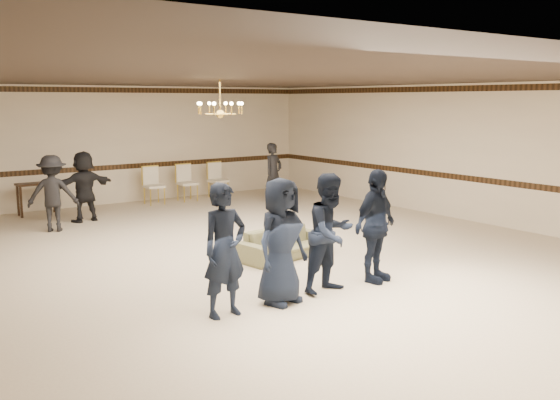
{
  "coord_description": "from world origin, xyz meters",
  "views": [
    {
      "loc": [
        -5.92,
        -9.31,
        2.82
      ],
      "look_at": [
        0.33,
        -0.5,
        1.06
      ],
      "focal_mm": 39.57,
      "sensor_mm": 36.0,
      "label": 1
    }
  ],
  "objects_px": {
    "adult_right": "(273,173)",
    "banquet_chair_mid": "(187,183)",
    "settee": "(284,243)",
    "console_table": "(38,199)",
    "boy_d": "(375,226)",
    "boy_a": "(225,250)",
    "boy_b": "(281,241)",
    "chandelier": "(220,97)",
    "boy_c": "(331,233)",
    "adult_left": "(53,193)",
    "banquet_chair_right": "(218,180)",
    "adult_mid": "(84,186)",
    "banquet_chair_left": "(154,186)"
  },
  "relations": [
    {
      "from": "boy_b",
      "to": "banquet_chair_mid",
      "type": "relative_size",
      "value": 1.74
    },
    {
      "from": "boy_a",
      "to": "adult_right",
      "type": "xyz_separation_m",
      "value": [
        5.67,
        7.06,
        -0.06
      ]
    },
    {
      "from": "boy_d",
      "to": "adult_right",
      "type": "distance_m",
      "value": 7.66
    },
    {
      "from": "boy_b",
      "to": "chandelier",
      "type": "bearing_deg",
      "value": 59.03
    },
    {
      "from": "boy_b",
      "to": "settee",
      "type": "height_order",
      "value": "boy_b"
    },
    {
      "from": "adult_mid",
      "to": "banquet_chair_mid",
      "type": "bearing_deg",
      "value": -167.66
    },
    {
      "from": "boy_a",
      "to": "boy_b",
      "type": "bearing_deg",
      "value": -4.38
    },
    {
      "from": "banquet_chair_left",
      "to": "boy_d",
      "type": "bearing_deg",
      "value": -89.75
    },
    {
      "from": "adult_left",
      "to": "banquet_chair_right",
      "type": "bearing_deg",
      "value": -135.87
    },
    {
      "from": "boy_a",
      "to": "settee",
      "type": "distance_m",
      "value": 3.22
    },
    {
      "from": "chandelier",
      "to": "settee",
      "type": "distance_m",
      "value": 3.04
    },
    {
      "from": "boy_c",
      "to": "console_table",
      "type": "bearing_deg",
      "value": 94.64
    },
    {
      "from": "boy_c",
      "to": "boy_d",
      "type": "xyz_separation_m",
      "value": [
        0.9,
        0.0,
        0.0
      ]
    },
    {
      "from": "boy_a",
      "to": "boy_d",
      "type": "distance_m",
      "value": 2.7
    },
    {
      "from": "adult_right",
      "to": "banquet_chair_mid",
      "type": "bearing_deg",
      "value": 122.28
    },
    {
      "from": "chandelier",
      "to": "banquet_chair_mid",
      "type": "xyz_separation_m",
      "value": [
        1.89,
        5.21,
        -2.37
      ]
    },
    {
      "from": "adult_left",
      "to": "banquet_chair_left",
      "type": "relative_size",
      "value": 1.63
    },
    {
      "from": "boy_d",
      "to": "adult_right",
      "type": "relative_size",
      "value": 1.07
    },
    {
      "from": "adult_right",
      "to": "console_table",
      "type": "distance_m",
      "value": 6.1
    },
    {
      "from": "boy_b",
      "to": "console_table",
      "type": "distance_m",
      "value": 9.01
    },
    {
      "from": "settee",
      "to": "banquet_chair_left",
      "type": "xyz_separation_m",
      "value": [
        0.47,
        6.71,
        0.25
      ]
    },
    {
      "from": "boy_d",
      "to": "banquet_chair_left",
      "type": "xyz_separation_m",
      "value": [
        0.19,
        8.74,
        -0.38
      ]
    },
    {
      "from": "banquet_chair_mid",
      "to": "settee",
      "type": "bearing_deg",
      "value": -101.33
    },
    {
      "from": "boy_a",
      "to": "console_table",
      "type": "xyz_separation_m",
      "value": [
        -0.11,
        8.94,
        -0.48
      ]
    },
    {
      "from": "chandelier",
      "to": "boy_d",
      "type": "relative_size",
      "value": 0.53
    },
    {
      "from": "chandelier",
      "to": "settee",
      "type": "height_order",
      "value": "chandelier"
    },
    {
      "from": "console_table",
      "to": "settee",
      "type": "bearing_deg",
      "value": -73.49
    },
    {
      "from": "boy_a",
      "to": "boy_d",
      "type": "height_order",
      "value": "same"
    },
    {
      "from": "boy_c",
      "to": "banquet_chair_mid",
      "type": "height_order",
      "value": "boy_c"
    },
    {
      "from": "boy_d",
      "to": "console_table",
      "type": "bearing_deg",
      "value": 92.31
    },
    {
      "from": "settee",
      "to": "banquet_chair_right",
      "type": "relative_size",
      "value": 1.75
    },
    {
      "from": "adult_right",
      "to": "settee",
      "type": "bearing_deg",
      "value": -137.43
    },
    {
      "from": "chandelier",
      "to": "adult_left",
      "type": "bearing_deg",
      "value": 125.66
    },
    {
      "from": "adult_mid",
      "to": "adult_right",
      "type": "bearing_deg",
      "value": 166.75
    },
    {
      "from": "adult_right",
      "to": "banquet_chair_right",
      "type": "relative_size",
      "value": 1.63
    },
    {
      "from": "chandelier",
      "to": "adult_left",
      "type": "xyz_separation_m",
      "value": [
        -2.32,
        3.23,
        -2.05
      ]
    },
    {
      "from": "boy_b",
      "to": "boy_d",
      "type": "bearing_deg",
      "value": -13.77
    },
    {
      "from": "banquet_chair_mid",
      "to": "banquet_chair_right",
      "type": "xyz_separation_m",
      "value": [
        1.0,
        0.0,
        0.0
      ]
    },
    {
      "from": "boy_c",
      "to": "adult_left",
      "type": "relative_size",
      "value": 1.07
    },
    {
      "from": "adult_left",
      "to": "adult_right",
      "type": "distance_m",
      "value": 6.01
    },
    {
      "from": "banquet_chair_mid",
      "to": "console_table",
      "type": "bearing_deg",
      "value": 178.15
    },
    {
      "from": "chandelier",
      "to": "settee",
      "type": "xyz_separation_m",
      "value": [
        0.43,
        -1.5,
        -2.61
      ]
    },
    {
      "from": "adult_mid",
      "to": "banquet_chair_left",
      "type": "xyz_separation_m",
      "value": [
        2.31,
        1.28,
        -0.32
      ]
    },
    {
      "from": "boy_a",
      "to": "boy_c",
      "type": "height_order",
      "value": "same"
    },
    {
      "from": "adult_left",
      "to": "banquet_chair_mid",
      "type": "distance_m",
      "value": 4.67
    },
    {
      "from": "boy_d",
      "to": "boy_c",
      "type": "bearing_deg",
      "value": 164.83
    },
    {
      "from": "banquet_chair_right",
      "to": "console_table",
      "type": "relative_size",
      "value": 1.06
    },
    {
      "from": "boy_a",
      "to": "chandelier",
      "type": "bearing_deg",
      "value": 56.17
    },
    {
      "from": "banquet_chair_mid",
      "to": "console_table",
      "type": "distance_m",
      "value": 4.01
    },
    {
      "from": "banquet_chair_mid",
      "to": "chandelier",
      "type": "bearing_deg",
      "value": -108.96
    }
  ]
}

